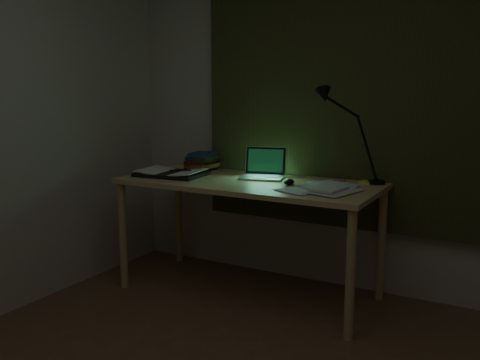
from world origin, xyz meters
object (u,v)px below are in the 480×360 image
object	(u,v)px
loose_papers	(321,188)
desk_lamp	(378,138)
laptop	(262,164)
book_stack	(201,161)
open_textbook	(172,173)
desk	(248,238)

from	to	relation	value
loose_papers	desk_lamp	world-z (taller)	desk_lamp
laptop	book_stack	xyz separation A→B (m)	(-0.57, 0.10, -0.03)
laptop	desk_lamp	world-z (taller)	desk_lamp
open_textbook	desk_lamp	size ratio (longest dim) A/B	0.77
loose_papers	laptop	bearing A→B (deg)	159.32
desk	loose_papers	world-z (taller)	loose_papers
laptop	desk_lamp	distance (m)	0.79
laptop	book_stack	bearing A→B (deg)	155.19
desk	book_stack	size ratio (longest dim) A/B	8.14
open_textbook	desk_lamp	bearing A→B (deg)	10.23
open_textbook	desk	bearing A→B (deg)	2.33
laptop	desk_lamp	bearing A→B (deg)	-0.35
open_textbook	desk_lamp	world-z (taller)	desk_lamp
desk	laptop	xyz separation A→B (m)	(0.04, 0.12, 0.50)
desk	open_textbook	world-z (taller)	open_textbook
book_stack	loose_papers	distance (m)	1.11
loose_papers	desk	bearing A→B (deg)	172.66
open_textbook	book_stack	bearing A→B (deg)	74.02
desk_lamp	open_textbook	bearing A→B (deg)	-177.64
laptop	open_textbook	xyz separation A→B (m)	(-0.62, -0.20, -0.09)
desk_lamp	desk	bearing A→B (deg)	-172.14
book_stack	open_textbook	bearing A→B (deg)	-100.46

